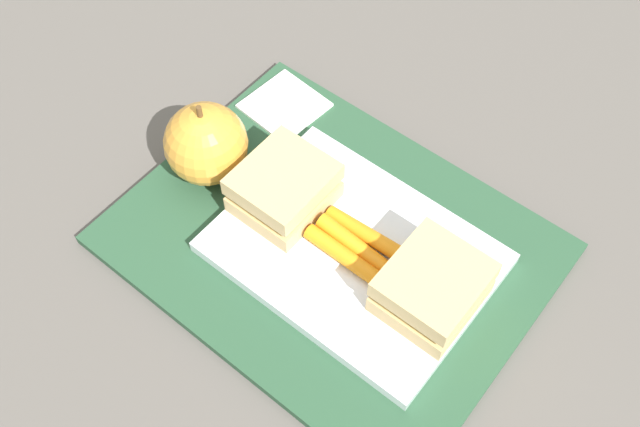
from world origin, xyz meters
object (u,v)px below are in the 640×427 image
sandwich_half_right (284,188)px  carrot_sticks_bundle (354,244)px  paper_napkin (284,105)px  food_tray (354,253)px  apple (206,144)px  sandwich_half_left (432,287)px

sandwich_half_right → carrot_sticks_bundle: sandwich_half_right is taller
carrot_sticks_bundle → paper_napkin: bearing=-30.7°
carrot_sticks_bundle → paper_napkin: size_ratio=1.11×
food_tray → apple: (0.16, 0.01, 0.03)m
food_tray → sandwich_half_right: 0.08m
food_tray → sandwich_half_right: (0.08, 0.00, 0.03)m
food_tray → apple: bearing=3.2°
sandwich_half_left → apple: size_ratio=0.91×
sandwich_half_right → apple: size_ratio=0.91×
sandwich_half_right → carrot_sticks_bundle: bearing=-179.7°
carrot_sticks_bundle → sandwich_half_left: bearing=179.7°
sandwich_half_right → paper_napkin: 0.13m
apple → sandwich_half_left: bearing=-177.9°
food_tray → sandwich_half_left: 0.08m
sandwich_half_left → paper_napkin: bearing=-21.8°
sandwich_half_right → paper_napkin: (0.08, -0.10, -0.03)m
sandwich_half_left → paper_napkin: size_ratio=1.14×
sandwich_half_left → carrot_sticks_bundle: bearing=-0.3°
carrot_sticks_bundle → food_tray: bearing=150.4°
food_tray → paper_napkin: 0.19m
paper_napkin → food_tray: bearing=149.3°
sandwich_half_left → food_tray: bearing=0.0°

